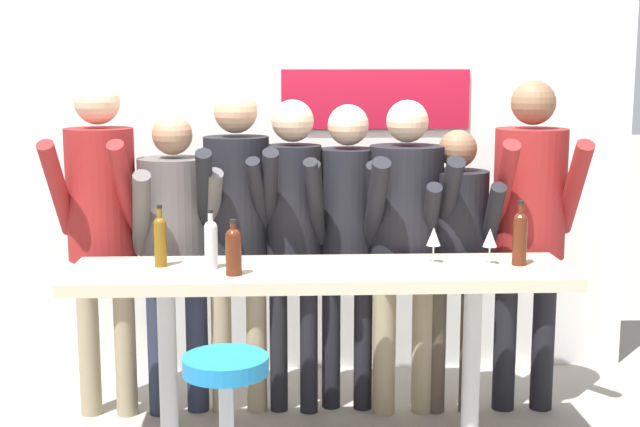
% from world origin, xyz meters
% --- Properties ---
extents(back_wall, '(4.01, 0.12, 2.52)m').
position_xyz_m(back_wall, '(0.00, 1.33, 1.27)').
color(back_wall, silver).
rests_on(back_wall, ground_plane).
extents(tasting_table, '(2.41, 0.59, 0.96)m').
position_xyz_m(tasting_table, '(0.00, 0.00, 0.81)').
color(tasting_table, beige).
rests_on(tasting_table, ground_plane).
extents(bar_stool, '(0.36, 0.36, 0.77)m').
position_xyz_m(bar_stool, '(-0.42, -0.76, 0.51)').
color(bar_stool, '#B2B2B7').
rests_on(bar_stool, ground_plane).
extents(person_far_left, '(0.46, 0.59, 1.85)m').
position_xyz_m(person_far_left, '(-1.15, 0.57, 1.15)').
color(person_far_left, gray).
rests_on(person_far_left, ground_plane).
extents(person_left, '(0.52, 0.61, 1.66)m').
position_xyz_m(person_left, '(-0.76, 0.59, 1.02)').
color(person_left, '#23283D').
rests_on(person_left, ground_plane).
extents(person_center_left, '(0.44, 0.57, 1.79)m').
position_xyz_m(person_center_left, '(-0.43, 0.59, 1.12)').
color(person_center_left, gray).
rests_on(person_center_left, ground_plane).
extents(person_center, '(0.44, 0.56, 1.74)m').
position_xyz_m(person_center, '(-0.13, 0.57, 1.10)').
color(person_center, black).
rests_on(person_center, ground_plane).
extents(person_center_right, '(0.44, 0.56, 1.71)m').
position_xyz_m(person_center_right, '(0.18, 0.61, 1.07)').
color(person_center_right, black).
rests_on(person_center_right, ground_plane).
extents(person_right, '(0.49, 0.58, 1.74)m').
position_xyz_m(person_right, '(0.49, 0.53, 1.07)').
color(person_right, gray).
rests_on(person_right, ground_plane).
extents(person_far_right, '(0.42, 0.51, 1.58)m').
position_xyz_m(person_far_right, '(0.76, 0.53, 0.98)').
color(person_far_right, '#473D33').
rests_on(person_far_right, ground_plane).
extents(person_rightmost, '(0.48, 0.59, 1.84)m').
position_xyz_m(person_rightmost, '(1.17, 0.55, 1.14)').
color(person_rightmost, black).
rests_on(person_rightmost, ground_plane).
extents(wine_bottle_0, '(0.06, 0.06, 0.30)m').
position_xyz_m(wine_bottle_0, '(-0.77, 0.06, 1.09)').
color(wine_bottle_0, brown).
rests_on(wine_bottle_0, tasting_table).
extents(wine_bottle_1, '(0.07, 0.07, 0.32)m').
position_xyz_m(wine_bottle_1, '(0.97, 0.01, 1.10)').
color(wine_bottle_1, '#4C1E0F').
rests_on(wine_bottle_1, tasting_table).
extents(wine_bottle_2, '(0.08, 0.08, 0.26)m').
position_xyz_m(wine_bottle_2, '(-0.41, -0.13, 1.08)').
color(wine_bottle_2, '#4C1E0F').
rests_on(wine_bottle_2, tasting_table).
extents(wine_bottle_3, '(0.06, 0.06, 0.29)m').
position_xyz_m(wine_bottle_3, '(-0.53, 0.01, 1.09)').
color(wine_bottle_3, '#B7BCC1').
rests_on(wine_bottle_3, tasting_table).
extents(wine_glass_0, '(0.07, 0.07, 0.18)m').
position_xyz_m(wine_glass_0, '(0.56, 0.08, 1.08)').
color(wine_glass_0, silver).
rests_on(wine_glass_0, tasting_table).
extents(wine_glass_1, '(0.07, 0.07, 0.18)m').
position_xyz_m(wine_glass_1, '(0.83, 0.04, 1.08)').
color(wine_glass_1, silver).
rests_on(wine_glass_1, tasting_table).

